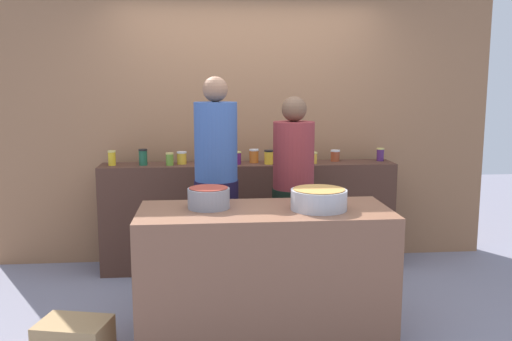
% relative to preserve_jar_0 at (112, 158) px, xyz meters
% --- Properties ---
extents(ground, '(12.00, 12.00, 0.00)m').
position_rel_preserve_jar_0_xyz_m(ground, '(1.23, -1.09, -1.06)').
color(ground, gray).
extents(storefront_wall, '(4.80, 0.12, 3.00)m').
position_rel_preserve_jar_0_xyz_m(storefront_wall, '(1.23, 0.36, 0.44)').
color(storefront_wall, '#996947').
rests_on(storefront_wall, ground).
extents(display_shelf, '(2.70, 0.36, 1.00)m').
position_rel_preserve_jar_0_xyz_m(display_shelf, '(1.23, 0.01, -0.57)').
color(display_shelf, '#4C2E22').
rests_on(display_shelf, ground).
extents(prep_table, '(1.70, 0.70, 0.89)m').
position_rel_preserve_jar_0_xyz_m(prep_table, '(1.23, -1.39, -0.62)').
color(prep_table, brown).
rests_on(prep_table, ground).
extents(preserve_jar_0, '(0.07, 0.07, 0.13)m').
position_rel_preserve_jar_0_xyz_m(preserve_jar_0, '(0.00, 0.00, 0.00)').
color(preserve_jar_0, gold).
rests_on(preserve_jar_0, display_shelf).
extents(preserve_jar_1, '(0.08, 0.08, 0.15)m').
position_rel_preserve_jar_0_xyz_m(preserve_jar_1, '(0.28, -0.02, 0.01)').
color(preserve_jar_1, '#1F5639').
rests_on(preserve_jar_1, display_shelf).
extents(preserve_jar_2, '(0.07, 0.07, 0.11)m').
position_rel_preserve_jar_0_xyz_m(preserve_jar_2, '(0.52, -0.04, -0.01)').
color(preserve_jar_2, olive).
rests_on(preserve_jar_2, display_shelf).
extents(preserve_jar_3, '(0.09, 0.09, 0.11)m').
position_rel_preserve_jar_0_xyz_m(preserve_jar_3, '(0.62, 0.03, -0.01)').
color(preserve_jar_3, gold).
rests_on(preserve_jar_3, display_shelf).
extents(preserve_jar_4, '(0.08, 0.08, 0.10)m').
position_rel_preserve_jar_0_xyz_m(preserve_jar_4, '(0.86, 0.05, -0.02)').
color(preserve_jar_4, orange).
rests_on(preserve_jar_4, display_shelf).
extents(preserve_jar_5, '(0.08, 0.08, 0.14)m').
position_rel_preserve_jar_0_xyz_m(preserve_jar_5, '(0.96, -0.01, 0.00)').
color(preserve_jar_5, orange).
rests_on(preserve_jar_5, display_shelf).
extents(preserve_jar_6, '(0.08, 0.08, 0.12)m').
position_rel_preserve_jar_0_xyz_m(preserve_jar_6, '(1.12, -0.03, -0.01)').
color(preserve_jar_6, '#581B58').
rests_on(preserve_jar_6, display_shelf).
extents(preserve_jar_7, '(0.09, 0.09, 0.13)m').
position_rel_preserve_jar_0_xyz_m(preserve_jar_7, '(1.29, 0.05, -0.00)').
color(preserve_jar_7, '#CC6823').
rests_on(preserve_jar_7, display_shelf).
extents(preserve_jar_8, '(0.09, 0.09, 0.13)m').
position_rel_preserve_jar_0_xyz_m(preserve_jar_8, '(1.41, -0.05, -0.00)').
color(preserve_jar_8, gold).
rests_on(preserve_jar_8, display_shelf).
extents(preserve_jar_9, '(0.07, 0.07, 0.11)m').
position_rel_preserve_jar_0_xyz_m(preserve_jar_9, '(1.58, -0.04, -0.01)').
color(preserve_jar_9, orange).
rests_on(preserve_jar_9, display_shelf).
extents(preserve_jar_10, '(0.08, 0.08, 0.11)m').
position_rel_preserve_jar_0_xyz_m(preserve_jar_10, '(1.82, -0.04, -0.01)').
color(preserve_jar_10, gold).
rests_on(preserve_jar_10, display_shelf).
extents(preserve_jar_11, '(0.09, 0.09, 0.11)m').
position_rel_preserve_jar_0_xyz_m(preserve_jar_11, '(2.06, 0.08, -0.01)').
color(preserve_jar_11, '#953E22').
rests_on(preserve_jar_11, display_shelf).
extents(preserve_jar_12, '(0.07, 0.07, 0.12)m').
position_rel_preserve_jar_0_xyz_m(preserve_jar_12, '(2.49, 0.06, -0.01)').
color(preserve_jar_12, '#472055').
rests_on(preserve_jar_12, display_shelf).
extents(cooking_pot_left, '(0.28, 0.28, 0.14)m').
position_rel_preserve_jar_0_xyz_m(cooking_pot_left, '(0.86, -1.32, -0.10)').
color(cooking_pot_left, gray).
rests_on(cooking_pot_left, prep_table).
extents(cooking_pot_center, '(0.38, 0.38, 0.14)m').
position_rel_preserve_jar_0_xyz_m(cooking_pot_center, '(1.59, -1.43, -0.11)').
color(cooking_pot_center, '#B7B7BC').
rests_on(cooking_pot_center, prep_table).
extents(cook_with_tongs, '(0.34, 0.34, 1.78)m').
position_rel_preserve_jar_0_xyz_m(cook_with_tongs, '(0.92, -0.77, -0.25)').
color(cook_with_tongs, black).
rests_on(cook_with_tongs, ground).
extents(cook_in_cap, '(0.35, 0.35, 1.63)m').
position_rel_preserve_jar_0_xyz_m(cook_in_cap, '(1.55, -0.64, -0.33)').
color(cook_in_cap, black).
rests_on(cook_in_cap, ground).
extents(bread_crate, '(0.51, 0.41, 0.20)m').
position_rel_preserve_jar_0_xyz_m(bread_crate, '(-0.03, -1.54, -0.96)').
color(bread_crate, tan).
rests_on(bread_crate, ground).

